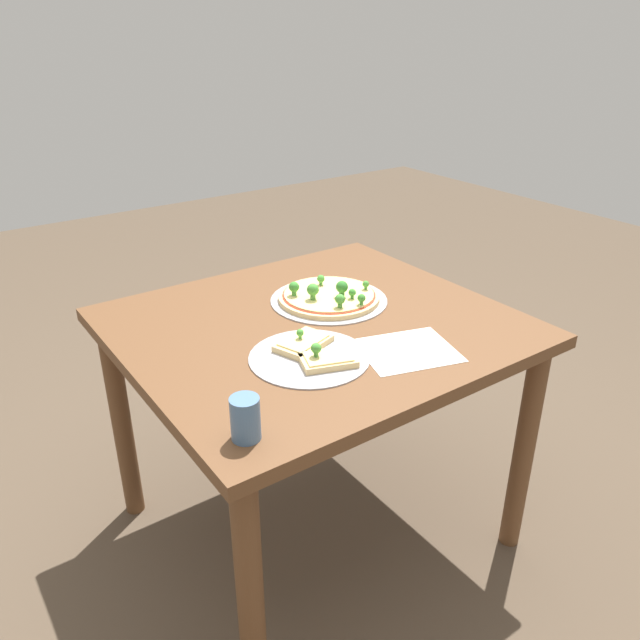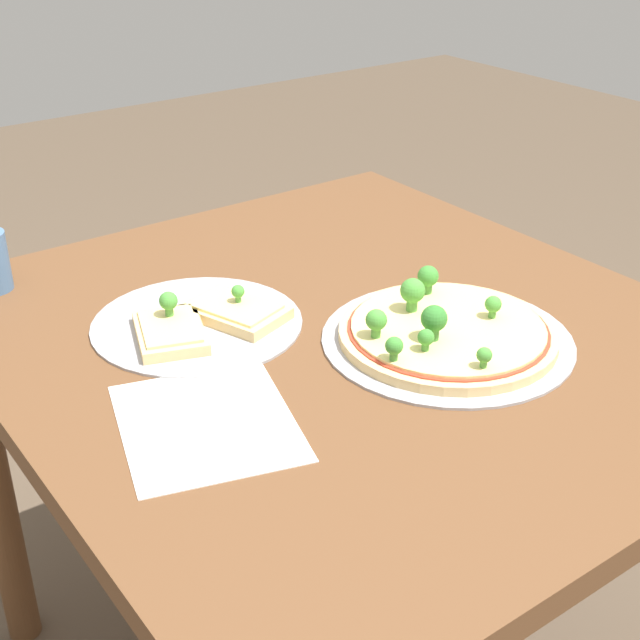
{
  "view_description": "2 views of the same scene",
  "coord_description": "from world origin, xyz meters",
  "px_view_note": "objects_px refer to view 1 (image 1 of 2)",
  "views": [
    {
      "loc": [
        -0.88,
        -1.27,
        1.49
      ],
      "look_at": [
        -0.01,
        -0.03,
        0.76
      ],
      "focal_mm": 35.0,
      "sensor_mm": 36.0,
      "label": 1
    },
    {
      "loc": [
        0.88,
        -0.68,
        1.34
      ],
      "look_at": [
        -0.01,
        -0.03,
        0.76
      ],
      "focal_mm": 50.0,
      "sensor_mm": 36.0,
      "label": 2
    }
  ],
  "objects_px": {
    "pizza_tray_slice": "(312,353)",
    "dining_table": "(316,353)",
    "pizza_tray_whole": "(329,297)",
    "drinking_cup": "(245,418)"
  },
  "relations": [
    {
      "from": "pizza_tray_whole",
      "to": "dining_table",
      "type": "bearing_deg",
      "value": -140.54
    },
    {
      "from": "pizza_tray_whole",
      "to": "drinking_cup",
      "type": "bearing_deg",
      "value": -139.6
    },
    {
      "from": "pizza_tray_slice",
      "to": "dining_table",
      "type": "bearing_deg",
      "value": 52.87
    },
    {
      "from": "dining_table",
      "to": "pizza_tray_whole",
      "type": "bearing_deg",
      "value": 39.46
    },
    {
      "from": "dining_table",
      "to": "pizza_tray_whole",
      "type": "relative_size",
      "value": 2.99
    },
    {
      "from": "pizza_tray_whole",
      "to": "drinking_cup",
      "type": "distance_m",
      "value": 0.7
    },
    {
      "from": "pizza_tray_whole",
      "to": "pizza_tray_slice",
      "type": "height_order",
      "value": "pizza_tray_whole"
    },
    {
      "from": "dining_table",
      "to": "drinking_cup",
      "type": "relative_size",
      "value": 11.21
    },
    {
      "from": "pizza_tray_slice",
      "to": "drinking_cup",
      "type": "relative_size",
      "value": 3.25
    },
    {
      "from": "dining_table",
      "to": "pizza_tray_whole",
      "type": "distance_m",
      "value": 0.18
    }
  ]
}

